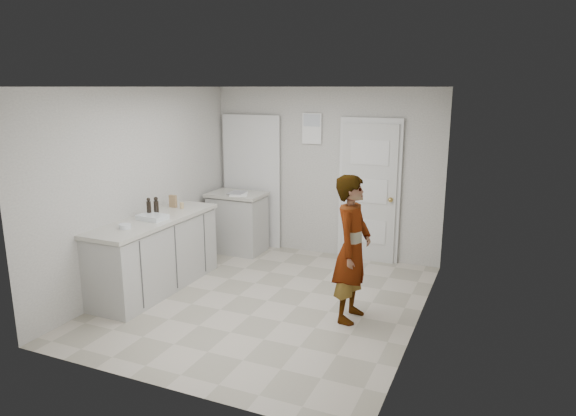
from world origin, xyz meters
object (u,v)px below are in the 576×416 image
at_px(oil_cruet_a, 156,207).
at_px(spice_jar, 182,206).
at_px(oil_cruet_b, 149,208).
at_px(baking_dish, 152,217).
at_px(person, 352,249).
at_px(cake_mix_box, 173,201).
at_px(egg_bowl, 125,226).

bearing_deg(oil_cruet_a, spice_jar, 84.05).
xyz_separation_m(spice_jar, oil_cruet_b, (-0.09, -0.56, 0.08)).
xyz_separation_m(oil_cruet_a, baking_dish, (0.06, -0.16, -0.09)).
bearing_deg(oil_cruet_b, baking_dish, -35.64).
relative_size(oil_cruet_a, baking_dish, 0.70).
distance_m(person, cake_mix_box, 2.66).
bearing_deg(cake_mix_box, oil_cruet_a, -78.48).
distance_m(spice_jar, oil_cruet_b, 0.57).
relative_size(cake_mix_box, egg_bowl, 1.21).
bearing_deg(oil_cruet_b, egg_bowl, -81.74).
height_order(oil_cruet_b, egg_bowl, oil_cruet_b).
bearing_deg(oil_cruet_b, cake_mix_box, 95.11).
distance_m(cake_mix_box, oil_cruet_b, 0.57).
height_order(person, cake_mix_box, person).
relative_size(oil_cruet_a, egg_bowl, 1.80).
xyz_separation_m(cake_mix_box, spice_jar, (0.14, -0.01, -0.04)).
distance_m(person, oil_cruet_b, 2.58).
distance_m(oil_cruet_b, egg_bowl, 0.55).
bearing_deg(oil_cruet_a, oil_cruet_b, -116.82).
height_order(oil_cruet_a, egg_bowl, oil_cruet_a).
xyz_separation_m(person, egg_bowl, (-2.49, -0.67, 0.15)).
height_order(person, baking_dish, person).
bearing_deg(egg_bowl, cake_mix_box, 96.64).
bearing_deg(person, oil_cruet_b, 95.54).
xyz_separation_m(oil_cruet_a, egg_bowl, (0.03, -0.62, -0.09)).
distance_m(spice_jar, egg_bowl, 1.09).
xyz_separation_m(person, oil_cruet_a, (-2.52, -0.05, 0.24)).
bearing_deg(oil_cruet_b, oil_cruet_a, 63.18).
bearing_deg(person, baking_dish, 97.40).
bearing_deg(oil_cruet_a, baking_dish, -69.62).
distance_m(oil_cruet_a, egg_bowl, 0.63).
distance_m(person, oil_cruet_a, 2.53).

